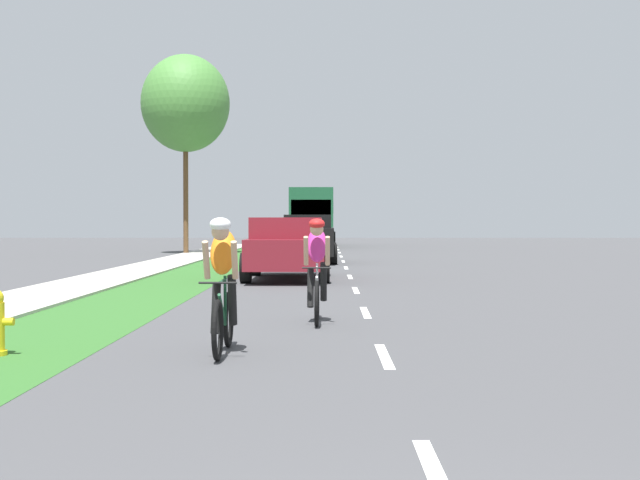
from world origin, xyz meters
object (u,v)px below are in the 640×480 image
object	(u,v)px
bus_dark_green	(313,215)
cyclist_lead	(223,284)
street_tree_far	(185,104)
pickup_maroon	(288,248)
suv_black	(308,237)
sedan_white	(312,237)
cyclist_trailing	(317,269)

from	to	relation	value
bus_dark_green	cyclist_lead	bearing A→B (deg)	-90.45
bus_dark_green	street_tree_far	distance (m)	15.09
cyclist_lead	pickup_maroon	size ratio (longest dim) A/B	0.34
cyclist_lead	suv_black	xyz separation A→B (m)	(0.51, 22.23, 0.14)
suv_black	sedan_white	distance (m)	11.27
pickup_maroon	suv_black	xyz separation A→B (m)	(0.34, 9.42, 0.12)
sedan_white	bus_dark_green	distance (m)	10.39
bus_dark_green	pickup_maroon	bearing A→B (deg)	-90.32
sedan_white	suv_black	bearing A→B (deg)	-89.79
cyclist_trailing	sedan_white	size ratio (longest dim) A/B	0.40
cyclist_lead	cyclist_trailing	world-z (taller)	same
cyclist_trailing	sedan_white	xyz separation A→B (m)	(-0.58, 30.44, -0.04)
suv_black	bus_dark_green	xyz separation A→B (m)	(-0.17, 21.58, 1.03)
cyclist_trailing	bus_dark_green	distance (m)	40.78
suv_black	sedan_white	xyz separation A→B (m)	(-0.04, 11.27, -0.18)
cyclist_lead	cyclist_trailing	bearing A→B (deg)	71.00
sedan_white	bus_dark_green	xyz separation A→B (m)	(-0.13, 10.32, 1.21)
pickup_maroon	bus_dark_green	xyz separation A→B (m)	(0.17, 31.00, 1.15)
suv_black	bus_dark_green	size ratio (longest dim) A/B	0.41
sedan_white	street_tree_far	size ratio (longest dim) A/B	0.45
suv_black	sedan_white	size ratio (longest dim) A/B	1.09
bus_dark_green	street_tree_far	bearing A→B (deg)	-114.37
cyclist_trailing	suv_black	size ratio (longest dim) A/B	0.37
cyclist_lead	pickup_maroon	bearing A→B (deg)	89.24
cyclist_lead	pickup_maroon	xyz separation A→B (m)	(0.17, 12.81, 0.02)
pickup_maroon	sedan_white	distance (m)	20.69
street_tree_far	cyclist_lead	bearing A→B (deg)	-79.89
cyclist_lead	sedan_white	world-z (taller)	cyclist_lead
pickup_maroon	cyclist_trailing	bearing A→B (deg)	-84.83
cyclist_trailing	street_tree_far	bearing A→B (deg)	103.26
cyclist_trailing	cyclist_lead	bearing A→B (deg)	-109.00
cyclist_trailing	street_tree_far	size ratio (longest dim) A/B	0.18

